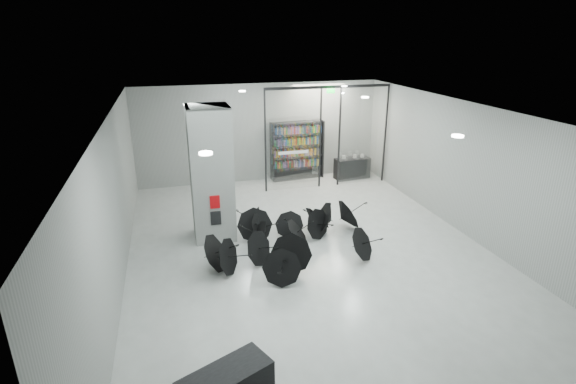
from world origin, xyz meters
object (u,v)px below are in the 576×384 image
object	(u,v)px
bench	(226,384)
bookshelf	(297,150)
column	(211,174)
umbrella_cluster	(287,239)
shop_counter	(352,168)

from	to	relation	value
bench	bookshelf	xyz separation A→B (m)	(4.56, 11.19, 0.96)
column	bench	world-z (taller)	column
umbrella_cluster	column	bearing A→B (deg)	143.78
bookshelf	bench	bearing A→B (deg)	-117.32
bench	bookshelf	world-z (taller)	bookshelf
bookshelf	shop_counter	xyz separation A→B (m)	(2.26, -0.62, -0.78)
column	bookshelf	size ratio (longest dim) A/B	1.64
bench	column	bearing A→B (deg)	60.76
column	umbrella_cluster	bearing A→B (deg)	-36.22
umbrella_cluster	bookshelf	bearing A→B (deg)	71.01
shop_counter	bench	bearing A→B (deg)	-128.56
column	bench	xyz separation A→B (m)	(-0.53, -6.44, -1.74)
column	bookshelf	xyz separation A→B (m)	(4.03, 4.75, -0.78)
bench	shop_counter	xyz separation A→B (m)	(6.82, 10.57, 0.18)
column	umbrella_cluster	distance (m)	2.91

